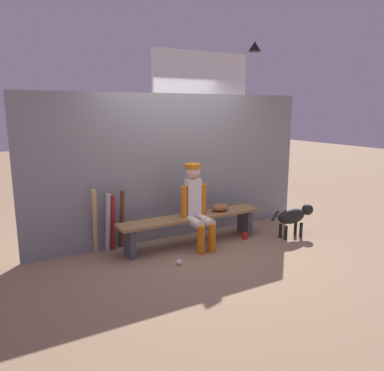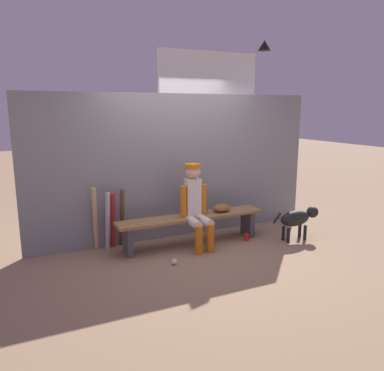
{
  "view_description": "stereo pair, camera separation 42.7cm",
  "coord_description": "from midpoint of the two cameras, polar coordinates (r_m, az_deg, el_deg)",
  "views": [
    {
      "loc": [
        -2.66,
        -4.64,
        1.99
      ],
      "look_at": [
        0.0,
        0.0,
        0.89
      ],
      "focal_mm": 35.45,
      "sensor_mm": 36.0,
      "label": 1
    },
    {
      "loc": [
        -2.28,
        -4.84,
        1.99
      ],
      "look_at": [
        0.0,
        0.0,
        0.89
      ],
      "focal_mm": 35.45,
      "sensor_mm": 36.0,
      "label": 2
    }
  ],
  "objects": [
    {
      "name": "chainlink_fence",
      "position": [
        5.83,
        -4.36,
        2.79
      ],
      "size": [
        4.61,
        0.03,
        2.2
      ],
      "primitive_type": "cube",
      "color": "gray",
      "rests_on": "ground_plane"
    },
    {
      "name": "bat_aluminum_red",
      "position": [
        5.51,
        -14.08,
        -5.44
      ],
      "size": [
        0.07,
        0.17,
        0.82
      ],
      "primitive_type": "cylinder",
      "rotation": [
        0.13,
        0.0,
        -0.01
      ],
      "color": "#B22323",
      "rests_on": "ground_plane"
    },
    {
      "name": "baseball",
      "position": [
        4.99,
        -4.47,
        -11.47
      ],
      "size": [
        0.07,
        0.07,
        0.07
      ],
      "primitive_type": "sphere",
      "color": "white",
      "rests_on": "ground_plane"
    },
    {
      "name": "bat_wood_dark",
      "position": [
        5.52,
        -12.73,
        -4.99
      ],
      "size": [
        0.09,
        0.27,
        0.89
      ],
      "primitive_type": "cylinder",
      "rotation": [
        0.23,
        0.0,
        -0.09
      ],
      "color": "brown",
      "rests_on": "ground_plane"
    },
    {
      "name": "scoreboard",
      "position": [
        7.01,
        0.14,
        13.6
      ],
      "size": [
        2.17,
        0.27,
        3.21
      ],
      "color": "#3F3F42",
      "rests_on": "ground_plane"
    },
    {
      "name": "dog",
      "position": [
        6.09,
        13.2,
        -4.49
      ],
      "size": [
        0.84,
        0.2,
        0.49
      ],
      "color": "black",
      "rests_on": "ground_plane"
    },
    {
      "name": "dugout_bench",
      "position": [
        5.59,
        -2.2,
        -5.55
      ],
      "size": [
        2.25,
        0.36,
        0.44
      ],
      "color": "olive",
      "rests_on": "ground_plane"
    },
    {
      "name": "bat_wood_natural",
      "position": [
        5.45,
        -16.6,
        -5.19
      ],
      "size": [
        0.11,
        0.23,
        0.92
      ],
      "primitive_type": "cylinder",
      "rotation": [
        0.17,
        0.0,
        -0.2
      ],
      "color": "tan",
      "rests_on": "ground_plane"
    },
    {
      "name": "cup_on_ground",
      "position": [
        5.92,
        5.89,
        -7.56
      ],
      "size": [
        0.08,
        0.08,
        0.11
      ],
      "primitive_type": "cylinder",
      "color": "red",
      "rests_on": "ground_plane"
    },
    {
      "name": "cup_on_bench",
      "position": [
        5.65,
        -0.38,
        -3.74
      ],
      "size": [
        0.08,
        0.08,
        0.11
      ],
      "primitive_type": "cylinder",
      "color": "#1E47AD",
      "rests_on": "dugout_bench"
    },
    {
      "name": "ground_plane",
      "position": [
        5.7,
        -2.17,
        -8.84
      ],
      "size": [
        30.0,
        30.0,
        0.0
      ],
      "primitive_type": "plane",
      "color": "#937556"
    },
    {
      "name": "baseball_glove",
      "position": [
        5.79,
        2.15,
        -3.31
      ],
      "size": [
        0.28,
        0.2,
        0.12
      ],
      "primitive_type": "ellipsoid",
      "color": "brown",
      "rests_on": "dugout_bench"
    },
    {
      "name": "player_seated",
      "position": [
        5.43,
        -1.57,
        -2.68
      ],
      "size": [
        0.41,
        0.55,
        1.21
      ],
      "color": "silver",
      "rests_on": "ground_plane"
    },
    {
      "name": "bat_aluminum_silver",
      "position": [
        5.42,
        -14.77,
        -5.57
      ],
      "size": [
        0.09,
        0.17,
        0.85
      ],
      "primitive_type": "cylinder",
      "rotation": [
        0.12,
        0.0,
        0.14
      ],
      "color": "#B7B7BC",
      "rests_on": "ground_plane"
    }
  ]
}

